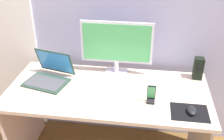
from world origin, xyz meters
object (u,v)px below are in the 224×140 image
(speaker_right, at_px, (198,68))
(mouse, at_px, (192,110))
(laptop, at_px, (49,75))
(keyboard_external, at_px, (108,108))
(phone_in_dock, at_px, (151,96))
(monitor, at_px, (117,45))

(speaker_right, xyz_separation_m, mouse, (-0.09, -0.47, -0.07))
(laptop, xyz_separation_m, keyboard_external, (0.52, -0.30, -0.04))
(phone_in_dock, bearing_deg, laptop, 167.29)
(monitor, bearing_deg, mouse, -39.27)
(monitor, distance_m, phone_in_dock, 0.52)
(laptop, distance_m, keyboard_external, 0.60)
(laptop, bearing_deg, speaker_right, 9.77)
(laptop, distance_m, phone_in_dock, 0.83)
(speaker_right, height_order, phone_in_dock, speaker_right)
(keyboard_external, distance_m, mouse, 0.56)
(speaker_right, relative_size, mouse, 1.82)
(phone_in_dock, bearing_deg, mouse, -17.92)
(monitor, bearing_deg, laptop, -159.50)
(keyboard_external, xyz_separation_m, mouse, (0.56, 0.03, 0.02))
(laptop, relative_size, mouse, 3.84)
(keyboard_external, height_order, phone_in_dock, phone_in_dock)
(monitor, bearing_deg, speaker_right, 0.84)
(keyboard_external, xyz_separation_m, phone_in_dock, (0.29, 0.12, 0.04))
(speaker_right, relative_size, laptop, 0.47)
(keyboard_external, distance_m, phone_in_dock, 0.31)
(monitor, relative_size, phone_in_dock, 4.14)
(laptop, relative_size, keyboard_external, 0.98)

